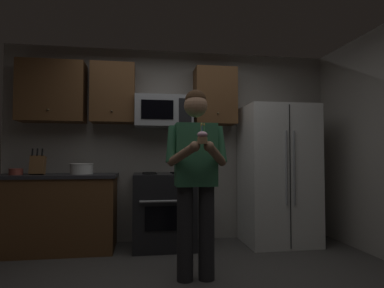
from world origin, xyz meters
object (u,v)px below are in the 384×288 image
Objects in this scene: microwave at (164,112)px; cupcake at (202,137)px; person at (196,171)px; refrigerator at (278,174)px; knife_block at (38,165)px; bowl_small_colored at (16,172)px; bowl_large_white at (82,168)px; oven_range at (164,210)px.

microwave is 4.26× the size of cupcake.
refrigerator is at bearing 40.83° from person.
cupcake reaches higher than knife_block.
bowl_small_colored is (-0.24, 0.00, -0.07)m from knife_block.
knife_block is 2.02× the size of bowl_small_colored.
bowl_small_colored is (-0.73, -0.07, -0.03)m from bowl_large_white.
cupcake is at bearing -36.43° from bowl_small_colored.
microwave is 1.90m from bowl_small_colored.
microwave reaches higher than bowl_small_colored.
person is (0.22, -1.26, -0.72)m from microwave.
bowl_large_white is 1.61× the size of cupcake.
refrigerator is 3.24m from bowl_small_colored.
bowl_small_colored is at bearing -179.10° from oven_range.
refrigerator is at bearing -1.50° from oven_range.
person is (1.72, -1.12, -0.04)m from knife_block.
person is (1.23, -1.18, 0.01)m from bowl_large_white.
refrigerator is 3.00m from knife_block.
knife_block is 2.05m from person.
bowl_small_colored is at bearing -175.18° from microwave.
refrigerator reaches higher than cupcake.
knife_block is at bearing -178.88° from oven_range.
person reaches higher than oven_range.
knife_block is 1.14× the size of bowl_large_white.
bowl_large_white is at bearing 136.06° from person.
knife_block is 1.84× the size of cupcake.
microwave is at bearing 99.90° from person.
microwave is at bearing 5.66° from knife_block.
person is (1.96, -1.12, 0.04)m from bowl_small_colored.
refrigerator reaches higher than knife_block.
person reaches higher than bowl_large_white.
oven_range is 5.36× the size of cupcake.
oven_range is 1.14m from bowl_large_white.
person reaches higher than bowl_small_colored.
cupcake is (1.96, -1.45, 0.33)m from bowl_small_colored.
oven_range is at bearing 178.50° from refrigerator.
refrigerator is at bearing -0.19° from knife_block.
oven_range is at bearing 100.91° from person.
knife_block is at bearing -174.34° from microwave.
microwave is at bearing 173.97° from refrigerator.
bowl_large_white is at bearing 177.72° from oven_range.
microwave is 1.25m from bowl_large_white.
knife_block is (-1.50, -0.03, 0.57)m from oven_range.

